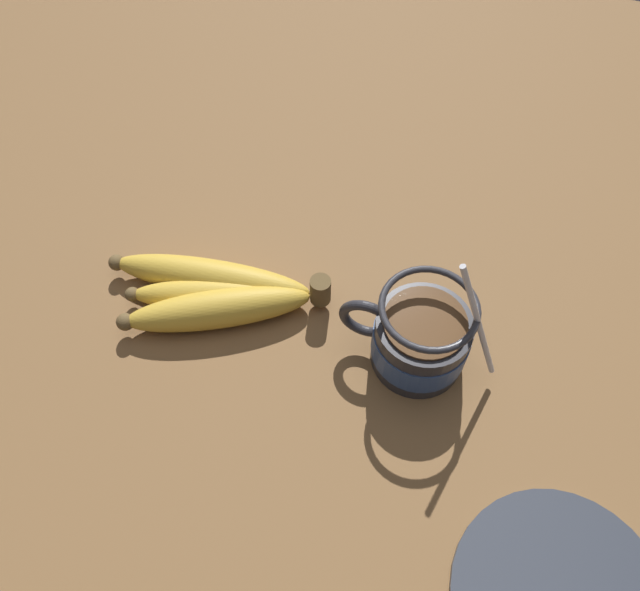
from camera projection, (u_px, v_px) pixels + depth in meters
The scene contains 3 objects.
table at pixel (306, 368), 58.68cm from camera, with size 137.63×137.63×2.82cm.
coffee_mug at pixel (419, 338), 54.77cm from camera, with size 14.51×8.58×15.23cm.
banana_bunch at pixel (217, 293), 59.46cm from camera, with size 22.09×11.76×4.13cm.
Camera 1 is at (-9.35, 24.43, 54.40)cm, focal length 35.00 mm.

